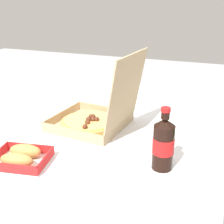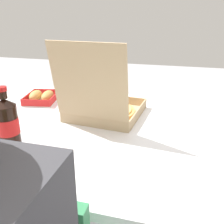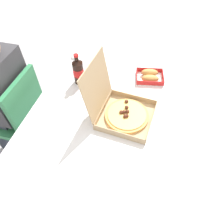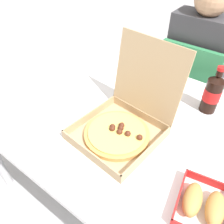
{
  "view_description": "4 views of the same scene",
  "coord_description": "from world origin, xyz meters",
  "views": [
    {
      "loc": [
        1.17,
        0.41,
        1.26
      ],
      "look_at": [
        0.01,
        -0.04,
        0.77
      ],
      "focal_mm": 47.1,
      "sensor_mm": 36.0,
      "label": 1
    },
    {
      "loc": [
        -0.25,
        0.89,
        1.15
      ],
      "look_at": [
        0.02,
        -0.11,
        0.73
      ],
      "focal_mm": 39.32,
      "sensor_mm": 36.0,
      "label": 2
    },
    {
      "loc": [
        -0.73,
        -0.24,
        1.68
      ],
      "look_at": [
        0.04,
        -0.04,
        0.74
      ],
      "focal_mm": 33.11,
      "sensor_mm": 36.0,
      "label": 3
    },
    {
      "loc": [
        0.42,
        -0.65,
        1.4
      ],
      "look_at": [
        -0.02,
        -0.07,
        0.75
      ],
      "focal_mm": 36.45,
      "sensor_mm": 36.0,
      "label": 4
    }
  ],
  "objects": [
    {
      "name": "ground_plane",
      "position": [
        0.0,
        0.0,
        0.0
      ],
      "size": [
        10.0,
        10.0,
        0.0
      ],
      "primitive_type": "plane",
      "color": "#B2B2B7"
    },
    {
      "name": "dining_table",
      "position": [
        0.0,
        0.0,
        0.64
      ],
      "size": [
        1.45,
        0.93,
        0.71
      ],
      "color": "white",
      "rests_on": "ground_plane"
    },
    {
      "name": "chair",
      "position": [
        0.06,
        0.7,
        0.48
      ],
      "size": [
        0.4,
        0.4,
        0.83
      ],
      "color": "#338451",
      "rests_on": "ground_plane"
    },
    {
      "name": "diner_person",
      "position": [
        0.06,
        0.76,
        0.69
      ],
      "size": [
        0.36,
        0.41,
        1.15
      ],
      "color": "#333847",
      "rests_on": "ground_plane"
    },
    {
      "name": "pizza_box_open",
      "position": [
        0.06,
        -0.1,
        0.76
      ],
      "size": [
        0.34,
        0.39,
        0.35
      ],
      "color": "tan",
      "rests_on": "dining_table"
    },
    {
      "name": "bread_side_box",
      "position": [
        0.44,
        -0.22,
        0.73
      ],
      "size": [
        0.18,
        0.21,
        0.06
      ],
      "color": "white",
      "rests_on": "dining_table"
    },
    {
      "name": "cola_bottle",
      "position": [
        0.29,
        0.25,
        0.8
      ],
      "size": [
        0.07,
        0.07,
        0.22
      ],
      "color": "black",
      "rests_on": "dining_table"
    },
    {
      "name": "paper_menu",
      "position": [
        -0.08,
        0.21,
        0.71
      ],
      "size": [
        0.22,
        0.16,
        0.0
      ],
      "primitive_type": "cube",
      "rotation": [
        0.0,
        0.0,
        -0.04
      ],
      "color": "white",
      "rests_on": "dining_table"
    },
    {
      "name": "napkin_pile",
      "position": [
        0.57,
        0.36,
        0.72
      ],
      "size": [
        0.13,
        0.13,
        0.02
      ],
      "primitive_type": "cube",
      "rotation": [
        0.0,
        0.0,
        -0.21
      ],
      "color": "white",
      "rests_on": "dining_table"
    }
  ]
}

